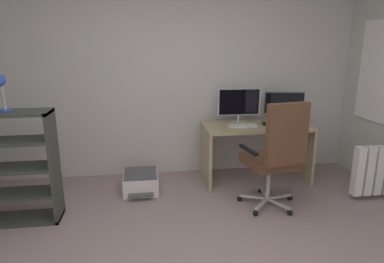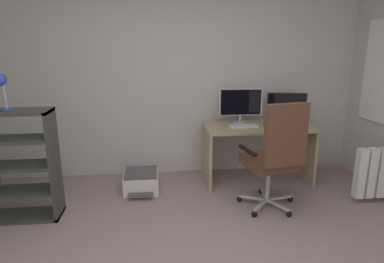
# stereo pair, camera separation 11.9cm
# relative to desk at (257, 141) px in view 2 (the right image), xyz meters

# --- Properties ---
(wall_back) EXTENTS (4.89, 0.10, 2.71)m
(wall_back) POSITION_rel_desk_xyz_m (-1.05, 0.46, 0.83)
(wall_back) COLOR beige
(wall_back) RESTS_ON ground
(desk) EXTENTS (1.32, 0.65, 0.73)m
(desk) POSITION_rel_desk_xyz_m (0.00, 0.00, 0.00)
(desk) COLOR tan
(desk) RESTS_ON ground
(monitor_main) EXTENTS (0.55, 0.18, 0.44)m
(monitor_main) POSITION_rel_desk_xyz_m (-0.19, 0.15, 0.46)
(monitor_main) COLOR #B2B5B7
(monitor_main) RESTS_ON desk
(monitor_secondary) EXTENTS (0.49, 0.18, 0.37)m
(monitor_secondary) POSITION_rel_desk_xyz_m (0.41, 0.15, 0.42)
(monitor_secondary) COLOR #B2B5B7
(monitor_secondary) RESTS_ON desk
(keyboard) EXTENTS (0.35, 0.16, 0.02)m
(keyboard) POSITION_rel_desk_xyz_m (-0.20, -0.05, 0.21)
(keyboard) COLOR silver
(keyboard) RESTS_ON desk
(computer_mouse) EXTENTS (0.07, 0.11, 0.03)m
(computer_mouse) POSITION_rel_desk_xyz_m (0.10, -0.03, 0.22)
(computer_mouse) COLOR black
(computer_mouse) RESTS_ON desk
(office_chair) EXTENTS (0.63, 0.67, 1.17)m
(office_chair) POSITION_rel_desk_xyz_m (-0.06, -0.81, 0.10)
(office_chair) COLOR #B7BABC
(office_chair) RESTS_ON ground
(desk_lamp) EXTENTS (0.14, 0.12, 0.35)m
(desk_lamp) POSITION_rel_desk_xyz_m (-2.66, -0.67, 0.84)
(desk_lamp) COLOR #2C4DB7
(desk_lamp) RESTS_ON bookshelf
(printer) EXTENTS (0.41, 0.51, 0.23)m
(printer) POSITION_rel_desk_xyz_m (-1.45, -0.15, -0.41)
(printer) COLOR silver
(printer) RESTS_ON ground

